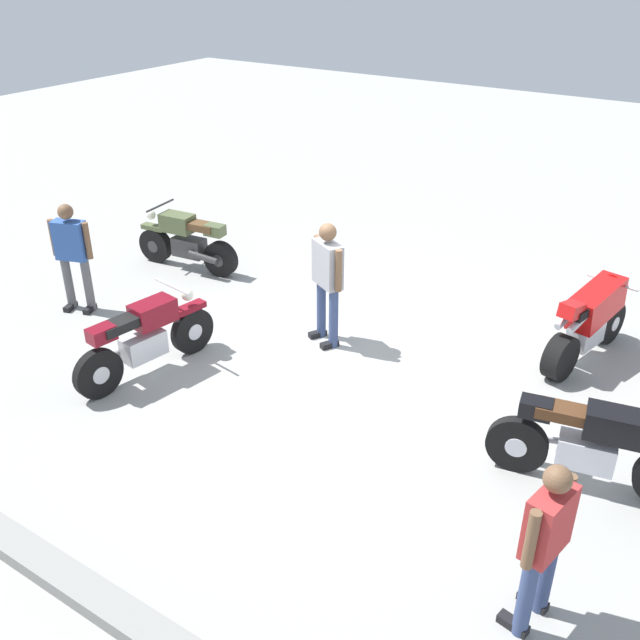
{
  "coord_description": "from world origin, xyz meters",
  "views": [
    {
      "loc": [
        -4.15,
        7.02,
        4.98
      ],
      "look_at": [
        0.15,
        0.46,
        0.75
      ],
      "focal_mm": 39.7,
      "sensor_mm": 36.0,
      "label": 1
    }
  ],
  "objects_px": {
    "person_in_red_shirt": "(545,539)",
    "person_in_gray_shirt": "(327,276)",
    "motorcycle_black_cruiser": "(592,445)",
    "motorcycle_red_sportbike": "(590,319)",
    "person_in_blue_shirt": "(72,251)",
    "motorcycle_maroon_cruiser": "(145,338)",
    "motorcycle_olive_vintage": "(187,242)"
  },
  "relations": [
    {
      "from": "person_in_red_shirt",
      "to": "person_in_blue_shirt",
      "type": "height_order",
      "value": "person_in_blue_shirt"
    },
    {
      "from": "motorcycle_black_cruiser",
      "to": "motorcycle_red_sportbike",
      "type": "height_order",
      "value": "motorcycle_red_sportbike"
    },
    {
      "from": "motorcycle_black_cruiser",
      "to": "motorcycle_olive_vintage",
      "type": "xyz_separation_m",
      "value": [
        7.17,
        -1.86,
        -0.03
      ]
    },
    {
      "from": "person_in_blue_shirt",
      "to": "person_in_gray_shirt",
      "type": "height_order",
      "value": "person_in_gray_shirt"
    },
    {
      "from": "person_in_gray_shirt",
      "to": "motorcycle_maroon_cruiser",
      "type": "bearing_deg",
      "value": -9.27
    },
    {
      "from": "motorcycle_black_cruiser",
      "to": "person_in_gray_shirt",
      "type": "height_order",
      "value": "person_in_gray_shirt"
    },
    {
      "from": "motorcycle_maroon_cruiser",
      "to": "person_in_gray_shirt",
      "type": "xyz_separation_m",
      "value": [
        -1.49,
        -1.97,
        0.49
      ]
    },
    {
      "from": "person_in_red_shirt",
      "to": "person_in_blue_shirt",
      "type": "relative_size",
      "value": 0.97
    },
    {
      "from": "motorcycle_red_sportbike",
      "to": "person_in_blue_shirt",
      "type": "relative_size",
      "value": 1.17
    },
    {
      "from": "motorcycle_black_cruiser",
      "to": "person_in_red_shirt",
      "type": "height_order",
      "value": "person_in_red_shirt"
    },
    {
      "from": "motorcycle_red_sportbike",
      "to": "person_in_blue_shirt",
      "type": "xyz_separation_m",
      "value": [
        6.81,
        2.73,
        0.35
      ]
    },
    {
      "from": "motorcycle_black_cruiser",
      "to": "person_in_red_shirt",
      "type": "xyz_separation_m",
      "value": [
        -0.08,
        1.92,
        0.39
      ]
    },
    {
      "from": "person_in_red_shirt",
      "to": "person_in_gray_shirt",
      "type": "height_order",
      "value": "person_in_gray_shirt"
    },
    {
      "from": "motorcycle_black_cruiser",
      "to": "person_in_red_shirt",
      "type": "relative_size",
      "value": 1.28
    },
    {
      "from": "motorcycle_black_cruiser",
      "to": "motorcycle_olive_vintage",
      "type": "relative_size",
      "value": 1.06
    },
    {
      "from": "motorcycle_black_cruiser",
      "to": "motorcycle_red_sportbike",
      "type": "relative_size",
      "value": 1.07
    },
    {
      "from": "motorcycle_black_cruiser",
      "to": "motorcycle_olive_vintage",
      "type": "distance_m",
      "value": 7.41
    },
    {
      "from": "motorcycle_red_sportbike",
      "to": "person_in_red_shirt",
      "type": "xyz_separation_m",
      "value": [
        -0.77,
        4.49,
        0.32
      ]
    },
    {
      "from": "person_in_red_shirt",
      "to": "person_in_gray_shirt",
      "type": "xyz_separation_m",
      "value": [
        3.91,
        -2.98,
        0.09
      ]
    },
    {
      "from": "motorcycle_black_cruiser",
      "to": "person_in_blue_shirt",
      "type": "relative_size",
      "value": 1.24
    },
    {
      "from": "motorcycle_olive_vintage",
      "to": "person_in_gray_shirt",
      "type": "xyz_separation_m",
      "value": [
        -3.33,
        0.8,
        0.52
      ]
    },
    {
      "from": "motorcycle_maroon_cruiser",
      "to": "person_in_gray_shirt",
      "type": "relative_size",
      "value": 1.19
    },
    {
      "from": "motorcycle_red_sportbike",
      "to": "motorcycle_maroon_cruiser",
      "type": "relative_size",
      "value": 0.93
    },
    {
      "from": "person_in_red_shirt",
      "to": "person_in_gray_shirt",
      "type": "distance_m",
      "value": 4.92
    },
    {
      "from": "person_in_red_shirt",
      "to": "motorcycle_red_sportbike",
      "type": "bearing_deg",
      "value": -69.34
    },
    {
      "from": "motorcycle_maroon_cruiser",
      "to": "person_in_blue_shirt",
      "type": "relative_size",
      "value": 1.25
    },
    {
      "from": "person_in_gray_shirt",
      "to": "motorcycle_black_cruiser",
      "type": "bearing_deg",
      "value": 102.34
    },
    {
      "from": "motorcycle_olive_vintage",
      "to": "motorcycle_black_cruiser",
      "type": "bearing_deg",
      "value": 159.08
    },
    {
      "from": "motorcycle_maroon_cruiser",
      "to": "motorcycle_red_sportbike",
      "type": "bearing_deg",
      "value": -44.18
    },
    {
      "from": "motorcycle_red_sportbike",
      "to": "person_in_gray_shirt",
      "type": "height_order",
      "value": "person_in_gray_shirt"
    },
    {
      "from": "person_in_gray_shirt",
      "to": "motorcycle_olive_vintage",
      "type": "bearing_deg",
      "value": -75.59
    },
    {
      "from": "motorcycle_maroon_cruiser",
      "to": "person_in_gray_shirt",
      "type": "bearing_deg",
      "value": -28.18
    }
  ]
}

